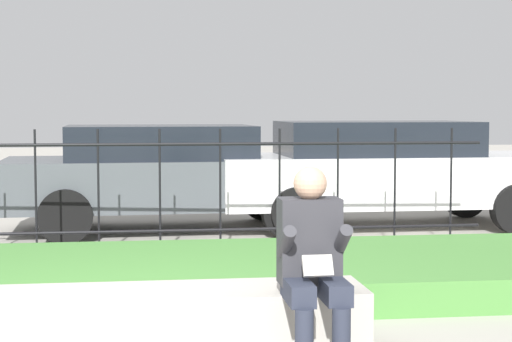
{
  "coord_description": "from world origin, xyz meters",
  "views": [
    {
      "loc": [
        0.14,
        -5.43,
        1.58
      ],
      "look_at": [
        1.16,
        2.21,
        1.02
      ],
      "focal_mm": 60.0,
      "sensor_mm": 36.0,
      "label": 1
    }
  ],
  "objects_px": {
    "car_parked_center": "(170,174)",
    "stone_bench": "(177,325)",
    "car_parked_right": "(385,171)",
    "person_seated_reader": "(313,259)"
  },
  "relations": [
    {
      "from": "stone_bench",
      "to": "car_parked_right",
      "type": "bearing_deg",
      "value": 61.71
    },
    {
      "from": "person_seated_reader",
      "to": "car_parked_right",
      "type": "distance_m",
      "value": 6.27
    },
    {
      "from": "car_parked_right",
      "to": "car_parked_center",
      "type": "bearing_deg",
      "value": 178.35
    },
    {
      "from": "car_parked_center",
      "to": "car_parked_right",
      "type": "bearing_deg",
      "value": -2.99
    },
    {
      "from": "car_parked_right",
      "to": "stone_bench",
      "type": "bearing_deg",
      "value": -119.15
    },
    {
      "from": "stone_bench",
      "to": "person_seated_reader",
      "type": "distance_m",
      "value": 1.0
    },
    {
      "from": "stone_bench",
      "to": "person_seated_reader",
      "type": "height_order",
      "value": "person_seated_reader"
    },
    {
      "from": "stone_bench",
      "to": "person_seated_reader",
      "type": "bearing_deg",
      "value": -21.9
    },
    {
      "from": "car_parked_center",
      "to": "stone_bench",
      "type": "bearing_deg",
      "value": -93.69
    },
    {
      "from": "person_seated_reader",
      "to": "car_parked_center",
      "type": "height_order",
      "value": "car_parked_center"
    }
  ]
}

